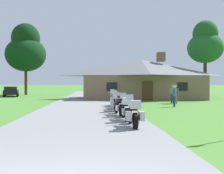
# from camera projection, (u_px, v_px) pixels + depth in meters

# --- Properties ---
(ground_plane) EXTENTS (500.00, 500.00, 0.00)m
(ground_plane) POSITION_uv_depth(u_px,v_px,m) (87.00, 104.00, 24.51)
(ground_plane) COLOR #4C8433
(asphalt_driveway) EXTENTS (6.40, 80.00, 0.06)m
(asphalt_driveway) POSITION_uv_depth(u_px,v_px,m) (87.00, 106.00, 22.51)
(asphalt_driveway) COLOR gray
(asphalt_driveway) RESTS_ON ground
(motorcycle_white_nearest_to_camera) EXTENTS (0.73, 2.08, 1.30)m
(motorcycle_white_nearest_to_camera) POSITION_uv_depth(u_px,v_px,m) (133.00, 114.00, 11.42)
(motorcycle_white_nearest_to_camera) COLOR black
(motorcycle_white_nearest_to_camera) RESTS_ON asphalt_driveway
(motorcycle_silver_second_in_row) EXTENTS (0.66, 2.08, 1.30)m
(motorcycle_silver_second_in_row) POSITION_uv_depth(u_px,v_px,m) (125.00, 108.00, 13.65)
(motorcycle_silver_second_in_row) COLOR black
(motorcycle_silver_second_in_row) RESTS_ON asphalt_driveway
(motorcycle_red_third_in_row) EXTENTS (0.71, 2.08, 1.30)m
(motorcycle_red_third_in_row) POSITION_uv_depth(u_px,v_px,m) (119.00, 105.00, 15.72)
(motorcycle_red_third_in_row) COLOR black
(motorcycle_red_third_in_row) RESTS_ON asphalt_driveway
(motorcycle_green_fourth_in_row) EXTENTS (0.72, 2.08, 1.30)m
(motorcycle_green_fourth_in_row) POSITION_uv_depth(u_px,v_px,m) (116.00, 102.00, 18.08)
(motorcycle_green_fourth_in_row) COLOR black
(motorcycle_green_fourth_in_row) RESTS_ON asphalt_driveway
(motorcycle_silver_fifth_in_row) EXTENTS (0.85, 2.08, 1.30)m
(motorcycle_silver_fifth_in_row) POSITION_uv_depth(u_px,v_px,m) (117.00, 101.00, 20.04)
(motorcycle_silver_fifth_in_row) COLOR black
(motorcycle_silver_fifth_in_row) RESTS_ON asphalt_driveway
(motorcycle_black_farthest_in_row) EXTENTS (0.85, 2.08, 1.30)m
(motorcycle_black_farthest_in_row) POSITION_uv_depth(u_px,v_px,m) (114.00, 99.00, 22.02)
(motorcycle_black_farthest_in_row) COLOR black
(motorcycle_black_farthest_in_row) RESTS_ON asphalt_driveway
(stone_lodge) EXTENTS (14.18, 8.59, 5.56)m
(stone_lodge) POSITION_uv_depth(u_px,v_px,m) (141.00, 79.00, 33.26)
(stone_lodge) COLOR brown
(stone_lodge) RESTS_ON ground
(bystander_gray_shirt_near_lodge) EXTENTS (0.52, 0.34, 1.69)m
(bystander_gray_shirt_near_lodge) POSITION_uv_depth(u_px,v_px,m) (172.00, 93.00, 25.71)
(bystander_gray_shirt_near_lodge) COLOR navy
(bystander_gray_shirt_near_lodge) RESTS_ON ground
(bystander_olive_shirt_beside_signpost) EXTENTS (0.48, 0.38, 1.69)m
(bystander_olive_shirt_beside_signpost) POSITION_uv_depth(u_px,v_px,m) (175.00, 93.00, 25.08)
(bystander_olive_shirt_beside_signpost) COLOR #75664C
(bystander_olive_shirt_beside_signpost) RESTS_ON ground
(bystander_blue_shirt_by_tree) EXTENTS (0.34, 0.51, 1.67)m
(bystander_blue_shirt_by_tree) POSITION_uv_depth(u_px,v_px,m) (174.00, 95.00, 21.73)
(bystander_blue_shirt_by_tree) COLOR navy
(bystander_blue_shirt_by_tree) RESTS_ON ground
(tree_left_far) EXTENTS (6.38, 6.38, 11.39)m
(tree_left_far) POSITION_uv_depth(u_px,v_px,m) (26.00, 50.00, 44.39)
(tree_left_far) COLOR #422D19
(tree_left_far) RESTS_ON ground
(tree_right_of_lodge) EXTENTS (4.64, 4.64, 10.06)m
(tree_right_of_lodge) POSITION_uv_depth(u_px,v_px,m) (205.00, 44.00, 36.49)
(tree_right_of_lodge) COLOR #422D19
(tree_right_of_lodge) RESTS_ON ground
(parked_black_suv_far_left) EXTENTS (2.85, 4.90, 1.40)m
(parked_black_suv_far_left) POSITION_uv_depth(u_px,v_px,m) (11.00, 91.00, 38.49)
(parked_black_suv_far_left) COLOR black
(parked_black_suv_far_left) RESTS_ON ground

